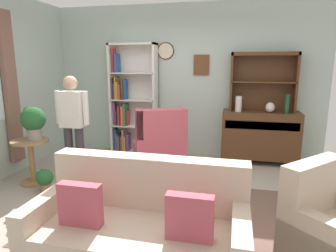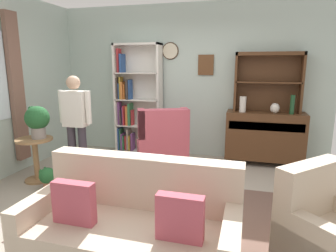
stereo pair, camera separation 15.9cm
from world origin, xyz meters
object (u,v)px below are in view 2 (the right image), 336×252
(sideboard, at_px, (264,136))
(couch_floral, at_px, (134,231))
(vase_round, at_px, (275,108))
(vase_tall, at_px, (243,104))
(sideboard_hutch, at_px, (268,74))
(potted_plant_small, at_px, (47,177))
(person_reading, at_px, (76,120))
(bookshelf, at_px, (134,103))
(bottle_wine, at_px, (292,105))
(potted_plant_large, at_px, (37,120))
(armchair_floral, at_px, (334,238))
(wingback_chair, at_px, (162,148))
(plant_stand, at_px, (36,155))

(sideboard, xyz_separation_m, couch_floral, (-1.21, -3.04, -0.20))
(vase_round, bearing_deg, vase_tall, -178.51)
(sideboard, xyz_separation_m, sideboard_hutch, (0.00, 0.11, 1.05))
(potted_plant_small, distance_m, person_reading, 0.89)
(bookshelf, relative_size, bottle_wine, 6.68)
(vase_tall, distance_m, bottle_wine, 0.78)
(sideboard_hutch, xyz_separation_m, potted_plant_large, (-3.26, -1.75, -0.63))
(armchair_floral, bearing_deg, wingback_chair, 137.31)
(potted_plant_large, height_order, potted_plant_small, potted_plant_large)
(vase_round, distance_m, plant_stand, 3.85)
(sideboard_hutch, bearing_deg, potted_plant_large, -151.75)
(sideboard, xyz_separation_m, potted_plant_large, (-3.26, -1.64, 0.42))
(bookshelf, height_order, wingback_chair, bookshelf)
(wingback_chair, bearing_deg, sideboard, 25.34)
(vase_tall, distance_m, couch_floral, 3.16)
(sideboard, bearing_deg, wingback_chair, -154.66)
(couch_floral, relative_size, armchair_floral, 1.67)
(plant_stand, xyz_separation_m, potted_plant_small, (0.35, -0.22, -0.22))
(sideboard_hutch, bearing_deg, vase_round, -53.52)
(sideboard, distance_m, potted_plant_small, 3.53)
(vase_tall, bearing_deg, vase_round, 1.49)
(armchair_floral, distance_m, potted_plant_large, 3.89)
(vase_round, xyz_separation_m, armchair_floral, (0.31, -2.60, -0.72))
(wingback_chair, xyz_separation_m, potted_plant_small, (-1.34, -1.14, -0.20))
(bottle_wine, bearing_deg, sideboard_hutch, 153.04)
(bookshelf, relative_size, sideboard_hutch, 1.91)
(sideboard, xyz_separation_m, vase_tall, (-0.39, -0.08, 0.54))
(potted_plant_small, xyz_separation_m, person_reading, (0.20, 0.47, 0.73))
(couch_floral, height_order, potted_plant_small, couch_floral)
(bottle_wine, relative_size, potted_plant_large, 0.66)
(wingback_chair, distance_m, person_reading, 1.41)
(bottle_wine, xyz_separation_m, armchair_floral, (0.05, -2.58, -0.79))
(wingback_chair, bearing_deg, potted_plant_small, -139.59)
(wingback_chair, relative_size, potted_plant_small, 3.36)
(potted_plant_small, bearing_deg, sideboard_hutch, 34.26)
(sideboard, height_order, plant_stand, sideboard)
(vase_tall, distance_m, plant_stand, 3.39)
(sideboard_hutch, distance_m, bottle_wine, 0.65)
(bookshelf, bearing_deg, potted_plant_small, -104.81)
(vase_tall, xyz_separation_m, plant_stand, (-2.92, -1.60, -0.65))
(armchair_floral, bearing_deg, vase_tall, 107.82)
(sideboard_hutch, height_order, plant_stand, sideboard_hutch)
(sideboard_hutch, xyz_separation_m, wingback_chair, (-1.62, -0.88, -1.18))
(plant_stand, bearing_deg, bottle_wine, 23.33)
(potted_plant_small, bearing_deg, wingback_chair, 40.41)
(bookshelf, distance_m, couch_floral, 3.43)
(sideboard, relative_size, vase_tall, 4.91)
(wingback_chair, bearing_deg, bookshelf, 133.58)
(plant_stand, height_order, person_reading, person_reading)
(bottle_wine, bearing_deg, plant_stand, -156.67)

